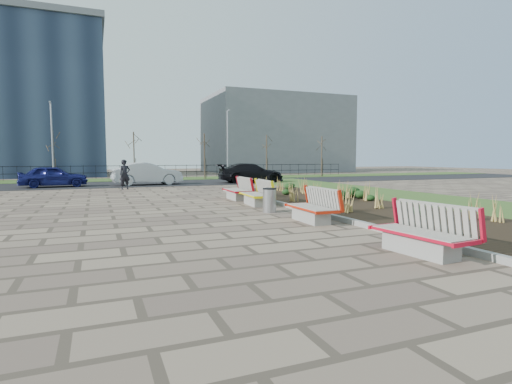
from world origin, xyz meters
name	(u,v)px	position (x,y,z in m)	size (l,w,h in m)	color
ground	(244,246)	(0.00, 0.00, 0.00)	(120.00, 120.00, 0.00)	#7F6B57
planting_bed	(349,205)	(6.25, 5.00, 0.05)	(4.50, 18.00, 0.10)	black
planting_curb	(296,208)	(3.92, 5.00, 0.07)	(0.16, 18.00, 0.15)	gray
grass_verge_near	(440,201)	(11.00, 5.00, 0.02)	(5.00, 38.00, 0.04)	#33511E
grass_verge_far	(133,179)	(0.00, 28.00, 0.02)	(80.00, 5.00, 0.04)	#33511E
road	(140,184)	(0.00, 22.00, 0.01)	(80.00, 7.00, 0.02)	black
bench_a	(420,230)	(3.00, -2.06, 0.50)	(0.90, 2.10, 1.00)	red
bench_b	(311,205)	(3.00, 2.32, 0.50)	(0.90, 2.10, 1.00)	red
bench_c	(255,193)	(3.00, 6.83, 0.50)	(0.90, 2.10, 1.00)	#FFE80D
bench_d	(236,189)	(3.00, 9.17, 0.50)	(0.90, 2.10, 1.00)	red
litter_bin	(269,200)	(2.70, 4.72, 0.42)	(0.47, 0.47, 0.84)	#B2B2B7
pedestrian	(125,174)	(-1.36, 17.20, 0.90)	(0.66, 0.43, 1.81)	black
car_blue	(54,176)	(-5.54, 20.68, 0.72)	(1.65, 4.09, 1.39)	navy
car_silver	(147,174)	(0.34, 20.59, 0.80)	(1.64, 4.72, 1.55)	#AFB3B7
car_black	(251,173)	(8.04, 20.36, 0.75)	(2.05, 5.03, 1.46)	black
tree_b	(54,156)	(-6.00, 26.50, 2.04)	(1.40, 1.40, 4.00)	#4C3D2D
tree_c	(134,156)	(0.00, 26.50, 2.04)	(1.40, 1.40, 4.00)	#4C3D2D
tree_d	(204,156)	(6.00, 26.50, 2.04)	(1.40, 1.40, 4.00)	#4C3D2D
tree_e	(267,156)	(12.00, 26.50, 2.04)	(1.40, 1.40, 4.00)	#4C3D2D
tree_f	(322,156)	(18.00, 26.50, 2.04)	(1.40, 1.40, 4.00)	#4C3D2D
lamp_west	(52,143)	(-6.00, 26.00, 3.04)	(0.24, 0.60, 6.00)	gray
lamp_east	(228,145)	(8.00, 26.00, 3.04)	(0.24, 0.60, 6.00)	gray
railing_fence	(132,172)	(0.00, 29.50, 0.64)	(44.00, 0.10, 1.20)	black
building_grey	(275,135)	(20.00, 42.00, 5.00)	(18.00, 12.00, 10.00)	slate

